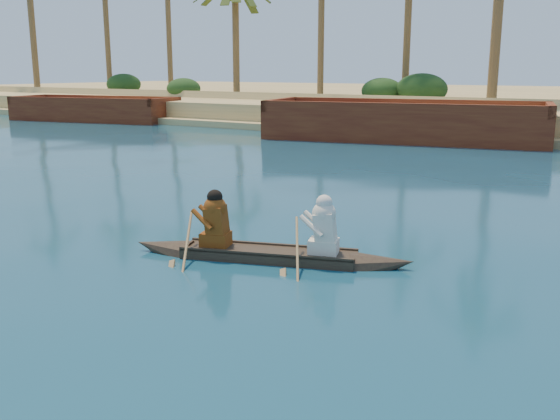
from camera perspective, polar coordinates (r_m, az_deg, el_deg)
The scene contains 3 objects.
canoe at distance 10.90m, azimuth -1.06°, elevation -3.22°, with size 4.97×2.22×1.38m.
barge_left at distance 42.44m, azimuth -16.61°, elevation 8.70°, with size 11.28×5.68×1.80m.
barge_mid at distance 30.01m, azimuth 11.29°, elevation 7.72°, with size 13.38×6.72×2.13m.
Camera 1 is at (-1.21, -5.89, 3.27)m, focal length 40.00 mm.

